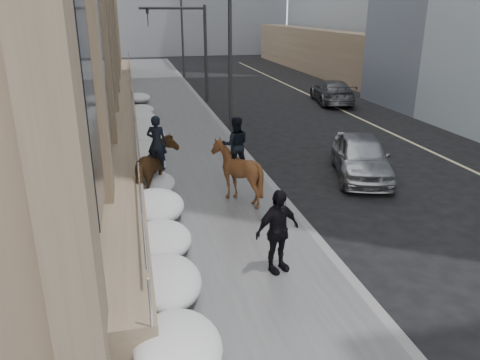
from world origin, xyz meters
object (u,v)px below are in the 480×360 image
object	(u,v)px
mounted_horse_right	(236,167)
mounted_horse_left	(156,166)
car_silver	(361,156)
pedestrian	(277,231)
car_grey	(332,92)

from	to	relation	value
mounted_horse_right	mounted_horse_left	bearing A→B (deg)	-10.79
car_silver	mounted_horse_left	bearing A→B (deg)	-158.03
mounted_horse_right	pedestrian	bearing A→B (deg)	97.90
mounted_horse_left	mounted_horse_right	world-z (taller)	mounted_horse_right
mounted_horse_left	mounted_horse_right	xyz separation A→B (m)	(2.39, -0.83, 0.07)
mounted_horse_left	car_silver	size ratio (longest dim) A/B	0.57
car_grey	car_silver	bearing A→B (deg)	80.85
pedestrian	car_grey	world-z (taller)	pedestrian
mounted_horse_left	car_grey	size ratio (longest dim) A/B	0.50
mounted_horse_left	mounted_horse_right	size ratio (longest dim) A/B	0.99
pedestrian	car_silver	world-z (taller)	pedestrian
pedestrian	car_silver	bearing A→B (deg)	29.38
mounted_horse_right	car_grey	distance (m)	17.68
mounted_horse_left	pedestrian	world-z (taller)	mounted_horse_left
car_silver	car_grey	bearing A→B (deg)	88.11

